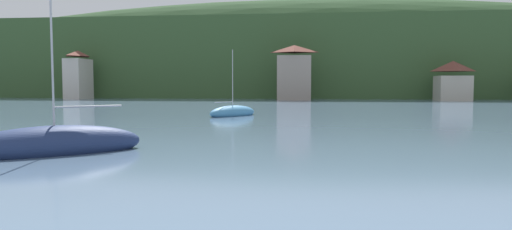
# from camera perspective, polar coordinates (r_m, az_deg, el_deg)

# --- Properties ---
(wooded_hillside) EXTENTS (352.00, 57.01, 39.87)m
(wooded_hillside) POSITION_cam_1_polar(r_m,az_deg,el_deg) (122.92, 5.65, 5.68)
(wooded_hillside) COLOR #38562D
(wooded_hillside) RESTS_ON ground_plane
(shore_building_west) EXTENTS (3.37, 6.26, 9.28)m
(shore_building_west) POSITION_cam_1_polar(r_m,az_deg,el_deg) (95.55, -20.96, 4.54)
(shore_building_west) COLOR beige
(shore_building_west) RESTS_ON ground_plane
(shore_building_westcentral) EXTENTS (6.28, 3.95, 9.84)m
(shore_building_westcentral) POSITION_cam_1_polar(r_m,az_deg,el_deg) (83.82, 4.72, 5.09)
(shore_building_westcentral) COLOR gray
(shore_building_westcentral) RESTS_ON ground_plane
(shore_building_central) EXTENTS (5.59, 5.44, 6.92)m
(shore_building_central) POSITION_cam_1_polar(r_m,az_deg,el_deg) (88.10, 22.98, 3.83)
(shore_building_central) COLOR #BCB29E
(shore_building_central) RESTS_ON ground_plane
(sailboat_far_1) EXTENTS (4.66, 5.51, 6.50)m
(sailboat_far_1) POSITION_cam_1_polar(r_m,az_deg,el_deg) (43.23, -2.87, 0.29)
(sailboat_far_1) COLOR teal
(sailboat_far_1) RESTS_ON ground_plane
(sailboat_mid_5) EXTENTS (7.15, 6.29, 11.03)m
(sailboat_mid_5) POSITION_cam_1_polar(r_m,az_deg,el_deg) (21.94, -23.46, -3.34)
(sailboat_mid_5) COLOR navy
(sailboat_mid_5) RESTS_ON ground_plane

